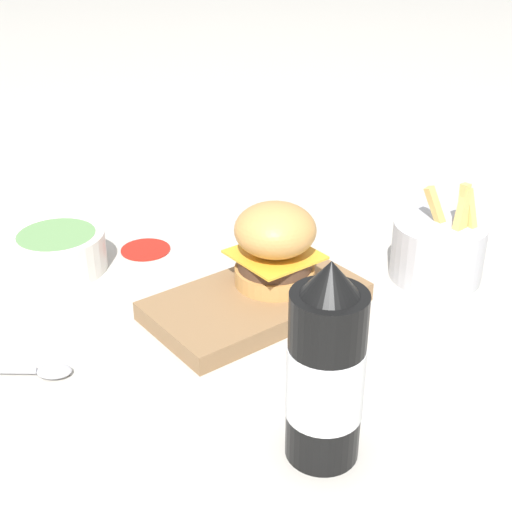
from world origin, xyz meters
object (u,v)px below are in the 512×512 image
at_px(fries_basket, 438,250).
at_px(side_bowl, 58,251).
at_px(ketchup_bottle, 326,372).
at_px(spoon, 29,371).
at_px(burger, 277,246).
at_px(serving_board, 256,301).

distance_m(fries_basket, side_bowl, 0.50).
xyz_separation_m(ketchup_bottle, fries_basket, (0.34, 0.15, -0.05)).
bearing_deg(spoon, ketchup_bottle, -19.74).
height_order(burger, side_bowl, burger).
bearing_deg(burger, spoon, 172.64).
xyz_separation_m(serving_board, ketchup_bottle, (-0.10, -0.23, 0.08)).
bearing_deg(serving_board, side_bowl, 120.84).
height_order(serving_board, fries_basket, fries_basket).
distance_m(serving_board, fries_basket, 0.25).
bearing_deg(fries_basket, side_bowl, 140.05).
bearing_deg(serving_board, burger, 3.85).
bearing_deg(serving_board, ketchup_bottle, -113.88).
height_order(fries_basket, spoon, fries_basket).
relative_size(fries_basket, spoon, 1.05).
xyz_separation_m(burger, spoon, (-0.30, 0.04, -0.07)).
relative_size(serving_board, side_bowl, 2.05).
bearing_deg(ketchup_bottle, serving_board, 66.12).
bearing_deg(burger, fries_basket, -21.47).
bearing_deg(ketchup_bottle, spoon, 121.49).
bearing_deg(spoon, fries_basket, 25.53).
xyz_separation_m(serving_board, side_bowl, (-0.15, 0.24, 0.02)).
bearing_deg(side_bowl, serving_board, -59.16).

